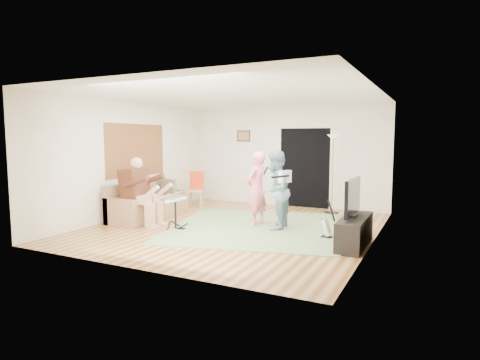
% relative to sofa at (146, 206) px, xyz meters
% --- Properties ---
extents(floor, '(6.00, 6.00, 0.00)m').
position_rel_sofa_xyz_m(floor, '(2.29, 0.04, -0.28)').
color(floor, brown).
rests_on(floor, ground).
extents(walls, '(5.50, 6.00, 2.70)m').
position_rel_sofa_xyz_m(walls, '(2.29, 0.04, 1.07)').
color(walls, silver).
rests_on(walls, floor).
extents(ceiling, '(6.00, 6.00, 0.00)m').
position_rel_sofa_xyz_m(ceiling, '(2.29, 0.04, 2.42)').
color(ceiling, white).
rests_on(ceiling, walls).
extents(window_blinds, '(0.00, 2.05, 2.05)m').
position_rel_sofa_xyz_m(window_blinds, '(-0.45, 0.24, 1.27)').
color(window_blinds, brown).
rests_on(window_blinds, walls).
extents(doorway, '(2.10, 0.00, 2.10)m').
position_rel_sofa_xyz_m(doorway, '(2.84, 3.03, 0.77)').
color(doorway, black).
rests_on(doorway, walls).
extents(picture_frame, '(0.42, 0.03, 0.32)m').
position_rel_sofa_xyz_m(picture_frame, '(1.04, 3.03, 1.62)').
color(picture_frame, '#3F2314').
rests_on(picture_frame, walls).
extents(area_rug, '(4.12, 4.32, 0.02)m').
position_rel_sofa_xyz_m(area_rug, '(2.68, 0.23, -0.27)').
color(area_rug, '#677E4D').
rests_on(area_rug, floor).
extents(sofa, '(0.84, 2.04, 0.83)m').
position_rel_sofa_xyz_m(sofa, '(0.00, 0.00, 0.00)').
color(sofa, '#966C4B').
rests_on(sofa, floor).
extents(drummer, '(0.94, 0.52, 1.44)m').
position_rel_sofa_xyz_m(drummer, '(0.43, -0.65, 0.29)').
color(drummer, '#4B2415').
rests_on(drummer, sofa).
extents(drum_kit, '(0.35, 0.63, 0.65)m').
position_rel_sofa_xyz_m(drum_kit, '(1.29, -0.65, 0.01)').
color(drum_kit, black).
rests_on(drum_kit, floor).
extents(singer, '(0.46, 0.62, 1.56)m').
position_rel_sofa_xyz_m(singer, '(2.59, 0.47, 0.50)').
color(singer, '#FF6E85').
rests_on(singer, floor).
extents(microphone, '(0.06, 0.06, 0.24)m').
position_rel_sofa_xyz_m(microphone, '(2.79, 0.47, 0.89)').
color(microphone, black).
rests_on(microphone, singer).
extents(guitarist, '(0.70, 0.85, 1.59)m').
position_rel_sofa_xyz_m(guitarist, '(3.11, 0.22, 0.52)').
color(guitarist, '#6B8B9D').
rests_on(guitarist, floor).
extents(guitar_held, '(0.31, 0.61, 0.26)m').
position_rel_sofa_xyz_m(guitar_held, '(3.31, 0.22, 0.81)').
color(guitar_held, white).
rests_on(guitar_held, guitarist).
extents(guitar_spare, '(0.26, 0.23, 0.72)m').
position_rel_sofa_xyz_m(guitar_spare, '(4.23, -0.00, -0.07)').
color(guitar_spare, black).
rests_on(guitar_spare, floor).
extents(torchiere_lamp, '(0.34, 0.34, 1.93)m').
position_rel_sofa_xyz_m(torchiere_lamp, '(3.72, 2.45, 1.05)').
color(torchiere_lamp, black).
rests_on(torchiere_lamp, floor).
extents(dining_chair, '(0.51, 0.54, 0.94)m').
position_rel_sofa_xyz_m(dining_chair, '(0.20, 1.84, 0.06)').
color(dining_chair, '#CDBC85').
rests_on(dining_chair, floor).
extents(tv_cabinet, '(0.40, 1.40, 0.50)m').
position_rel_sofa_xyz_m(tv_cabinet, '(4.79, -0.34, -0.03)').
color(tv_cabinet, black).
rests_on(tv_cabinet, floor).
extents(television, '(0.06, 1.08, 0.62)m').
position_rel_sofa_xyz_m(television, '(4.74, -0.34, 0.57)').
color(television, black).
rests_on(television, tv_cabinet).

